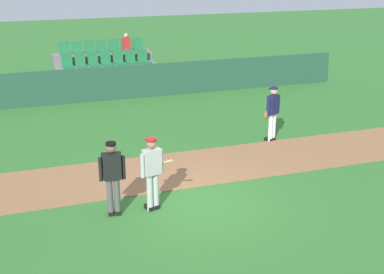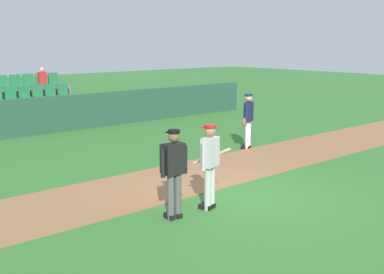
# 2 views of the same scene
# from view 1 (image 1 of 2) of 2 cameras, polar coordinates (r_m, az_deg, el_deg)

# --- Properties ---
(ground_plane) EXTENTS (80.00, 80.00, 0.00)m
(ground_plane) POSITION_cam_1_polar(r_m,az_deg,el_deg) (12.65, 0.51, -7.12)
(ground_plane) COLOR #33702D
(infield_dirt_path) EXTENTS (28.00, 2.51, 0.03)m
(infield_dirt_path) POSITION_cam_1_polar(r_m,az_deg,el_deg) (14.42, -2.21, -3.64)
(infield_dirt_path) COLOR #936642
(infield_dirt_path) RESTS_ON ground
(dugout_fence) EXTENTS (20.00, 0.16, 1.37)m
(dugout_fence) POSITION_cam_1_polar(r_m,az_deg,el_deg) (21.65, -8.41, 5.83)
(dugout_fence) COLOR #234C38
(dugout_fence) RESTS_ON ground
(stadium_bleachers) EXTENTS (4.45, 2.95, 2.30)m
(stadium_bleachers) POSITION_cam_1_polar(r_m,az_deg,el_deg) (23.47, -9.26, 6.63)
(stadium_bleachers) COLOR slate
(stadium_bleachers) RESTS_ON ground
(batter_grey_jersey) EXTENTS (0.74, 0.70, 1.76)m
(batter_grey_jersey) POSITION_cam_1_polar(r_m,az_deg,el_deg) (11.95, -4.35, -3.71)
(batter_grey_jersey) COLOR #B2B2B2
(batter_grey_jersey) RESTS_ON ground
(umpire_home_plate) EXTENTS (0.59, 0.33, 1.76)m
(umpire_home_plate) POSITION_cam_1_polar(r_m,az_deg,el_deg) (11.80, -8.68, -4.03)
(umpire_home_plate) COLOR #4C4C4C
(umpire_home_plate) RESTS_ON ground
(runner_navy_jersey) EXTENTS (0.65, 0.42, 1.76)m
(runner_navy_jersey) POSITION_cam_1_polar(r_m,az_deg,el_deg) (16.61, 8.76, 2.72)
(runner_navy_jersey) COLOR white
(runner_navy_jersey) RESTS_ON ground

